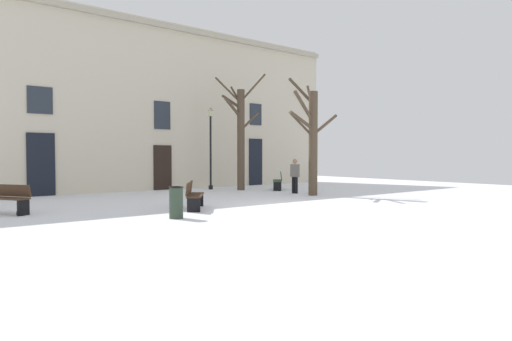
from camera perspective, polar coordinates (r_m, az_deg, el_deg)
The scene contains 10 objects.
ground_plane at distance 14.54m, azimuth 4.53°, elevation -4.77°, with size 34.51×34.51×0.00m, color white.
building_facade at distance 22.56m, azimuth -12.17°, elevation 8.43°, with size 21.57×0.60×8.42m.
tree_foreground at distance 21.54m, azimuth -2.07°, elevation 4.83°, with size 2.04×2.63×5.67m.
tree_right_of_center at distance 18.76m, azimuth 7.39°, elevation 4.34°, with size 2.50×1.57×5.16m.
streetlamp at distance 22.07m, azimuth -6.00°, elevation 4.04°, with size 0.30×0.30×4.13m.
litter_bin at distance 11.95m, azimuth -10.47°, elevation -4.14°, with size 0.40×0.40×0.87m.
bench_back_to_back_left at distance 21.71m, azimuth 2.97°, elevation -1.33°, with size 1.40×1.53×0.90m.
bench_by_litter_bin at distance 14.56m, azimuth -30.09°, elevation -3.21°, with size 1.22×1.57×0.86m.
bench_facing_shops at distance 13.94m, azimuth -8.20°, elevation -3.20°, with size 1.32×1.63×0.88m.
person_crossing_plaza at distance 19.67m, azimuth 5.14°, elevation -0.54°, with size 0.25×0.39×1.56m.
Camera 1 is at (-9.74, -10.66, 1.69)m, focal length 30.37 mm.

